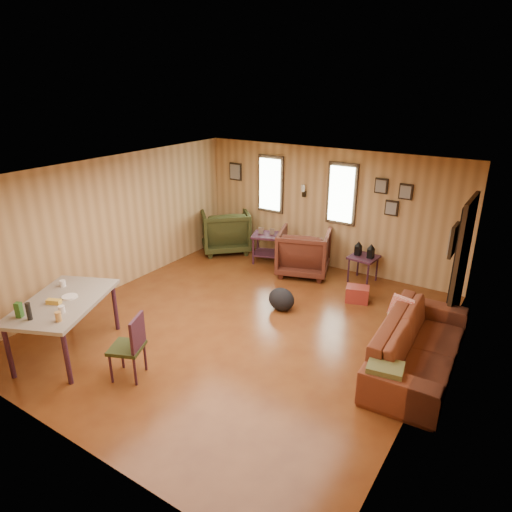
% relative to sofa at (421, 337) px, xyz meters
% --- Properties ---
extents(room, '(5.54, 6.04, 2.44)m').
position_rel_sofa_xyz_m(room, '(-2.42, -0.11, 0.74)').
color(room, brown).
rests_on(room, ground).
extents(sofa, '(0.80, 2.40, 0.93)m').
position_rel_sofa_xyz_m(sofa, '(0.00, 0.00, 0.00)').
color(sofa, brown).
rests_on(sofa, ground).
extents(recliner_brown, '(1.20, 1.16, 0.99)m').
position_rel_sofa_xyz_m(recliner_brown, '(-2.75, 2.00, 0.03)').
color(recliner_brown, '#492015').
rests_on(recliner_brown, ground).
extents(recliner_green, '(1.38, 1.38, 1.04)m').
position_rel_sofa_xyz_m(recliner_green, '(-4.81, 2.19, 0.06)').
color(recliner_green, '#2D3217').
rests_on(recliner_green, ground).
extents(end_table, '(0.73, 0.70, 0.74)m').
position_rel_sofa_xyz_m(end_table, '(-3.69, 2.14, -0.05)').
color(end_table, '#3D1B2D').
rests_on(end_table, ground).
extents(side_table, '(0.54, 0.54, 0.79)m').
position_rel_sofa_xyz_m(side_table, '(-1.63, 2.26, 0.07)').
color(side_table, '#3D1B2D').
rests_on(side_table, ground).
extents(cooler, '(0.45, 0.38, 0.28)m').
position_rel_sofa_xyz_m(cooler, '(-1.39, 1.41, -0.33)').
color(cooler, maroon).
rests_on(cooler, ground).
extents(backpack, '(0.51, 0.42, 0.39)m').
position_rel_sofa_xyz_m(backpack, '(-2.34, 0.42, -0.27)').
color(backpack, black).
rests_on(backpack, ground).
extents(sofa_pillows, '(0.68, 1.75, 0.36)m').
position_rel_sofa_xyz_m(sofa_pillows, '(-0.27, -0.30, 0.04)').
color(sofa_pillows, brown).
rests_on(sofa_pillows, sofa).
extents(dining_table, '(1.50, 1.82, 1.03)m').
position_rel_sofa_xyz_m(dining_table, '(-4.24, -2.30, 0.27)').
color(dining_table, gray).
rests_on(dining_table, ground).
extents(dining_chair, '(0.52, 0.52, 0.88)m').
position_rel_sofa_xyz_m(dining_chair, '(-3.03, -2.21, 0.03)').
color(dining_chair, '#2D3217').
rests_on(dining_chair, ground).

